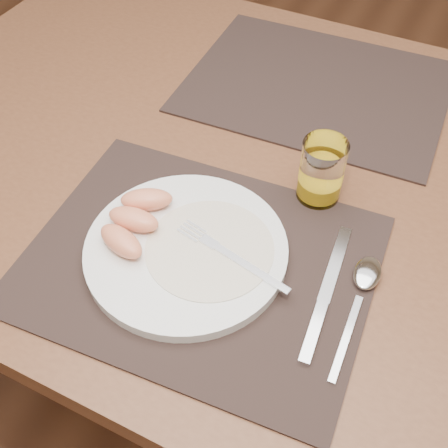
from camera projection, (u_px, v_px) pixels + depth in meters
ground at (259, 382)px, 1.43m from camera, size 5.00×5.00×0.00m
table at (278, 204)px, 0.93m from camera, size 1.40×0.90×0.75m
placemat_near at (199, 262)px, 0.74m from camera, size 0.47×0.38×0.00m
placemat_far at (317, 86)px, 1.00m from camera, size 0.47×0.37×0.00m
plate at (186, 250)px, 0.74m from camera, size 0.27×0.27×0.02m
plate_dressing at (210, 248)px, 0.74m from camera, size 0.17×0.17×0.00m
fork at (223, 251)px, 0.73m from camera, size 0.17×0.05×0.00m
knife at (323, 302)px, 0.70m from camera, size 0.03×0.22×0.01m
spoon at (364, 282)px, 0.71m from camera, size 0.04×0.19×0.01m
juice_glass at (321, 173)px, 0.79m from camera, size 0.06×0.06×0.10m
grapefruit_wedges at (134, 220)px, 0.75m from camera, size 0.09×0.14×0.03m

